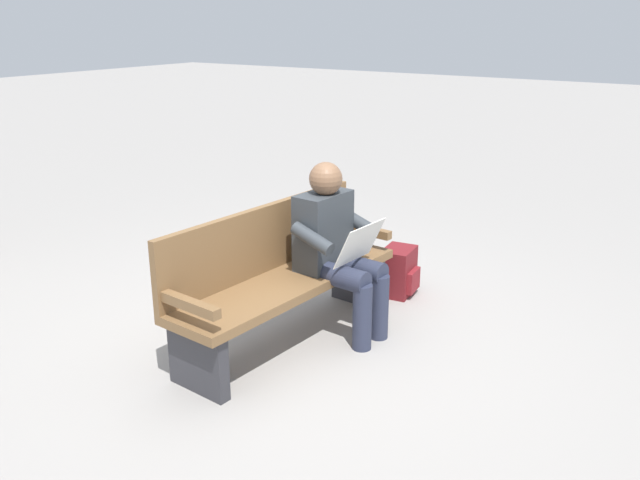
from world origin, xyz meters
The scene contains 4 objects.
ground_plane centered at (0.00, 0.00, 0.00)m, with size 40.00×40.00×0.00m, color gray.
bench_near centered at (-0.01, -0.07, 0.46)m, with size 1.83×0.63×0.90m.
person_seated centered at (-0.30, 0.19, 0.63)m, with size 0.59×0.60×1.18m.
backpack centered at (-1.12, 0.25, 0.18)m, with size 0.32×0.29×0.37m.
Camera 1 is at (3.26, 2.40, 2.08)m, focal length 37.46 mm.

